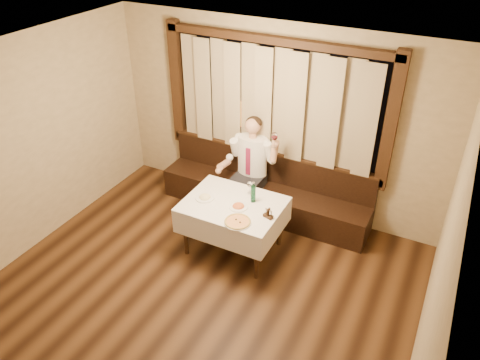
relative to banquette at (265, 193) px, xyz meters
The scene contains 10 objects.
room 2.12m from the banquette, 90.03° to the right, with size 5.01×6.01×2.81m.
banquette is the anchor object (origin of this frame).
dining_table 1.08m from the banquette, 90.00° to the right, with size 1.27×0.97×0.76m.
pizza 1.46m from the banquette, 79.94° to the right, with size 0.34×0.34×0.04m.
pasta_red 1.18m from the banquette, 84.56° to the right, with size 0.25×0.25×0.08m.
pasta_cream 1.25m from the banquette, 109.40° to the right, with size 0.25×0.25×0.09m.
green_bottle 1.06m from the banquette, 76.18° to the right, with size 0.06×0.06×0.29m.
table_wine_glass 0.93m from the banquette, 82.86° to the right, with size 0.07×0.07×0.19m.
cruet_caddy 1.31m from the banquette, 64.22° to the right, with size 0.13×0.09×0.13m.
seated_man 0.60m from the banquette, 155.72° to the right, with size 0.85×0.64×1.51m.
Camera 1 is at (2.33, -2.69, 4.22)m, focal length 35.00 mm.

